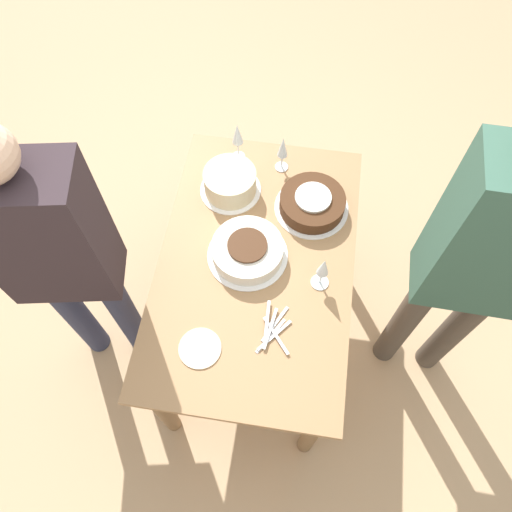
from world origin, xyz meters
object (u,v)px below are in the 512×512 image
(wine_glass_near, at_px, (238,135))
(person_cutting, at_px, (486,259))
(cake_center_white, at_px, (247,251))
(cake_front_chocolate, at_px, (312,203))
(wine_glass_far, at_px, (283,149))
(cake_back_decorated, at_px, (230,182))
(person_watching, at_px, (57,254))
(wine_glass_extra, at_px, (323,269))

(wine_glass_near, xyz_separation_m, person_cutting, (-0.56, -0.95, 0.16))
(cake_center_white, height_order, person_cutting, person_cutting)
(cake_front_chocolate, xyz_separation_m, wine_glass_far, (0.20, 0.16, 0.09))
(person_cutting, bearing_deg, cake_back_decorated, -19.58)
(cake_back_decorated, relative_size, person_watching, 0.17)
(cake_back_decorated, distance_m, wine_glass_far, 0.27)
(cake_center_white, relative_size, person_cutting, 0.19)
(cake_front_chocolate, relative_size, person_watching, 0.20)
(cake_front_chocolate, xyz_separation_m, wine_glass_extra, (-0.35, -0.07, 0.08))
(wine_glass_extra, bearing_deg, wine_glass_near, 36.28)
(person_cutting, bearing_deg, wine_glass_near, -28.92)
(cake_back_decorated, xyz_separation_m, person_watching, (-0.52, 0.53, 0.15))
(wine_glass_extra, relative_size, person_cutting, 0.11)
(wine_glass_extra, bearing_deg, cake_back_decorated, 47.73)
(cake_front_chocolate, height_order, person_cutting, person_cutting)
(cake_back_decorated, height_order, person_watching, person_watching)
(wine_glass_near, bearing_deg, person_cutting, -120.26)
(cake_front_chocolate, relative_size, wine_glass_extra, 1.73)
(person_cutting, distance_m, person_watching, 1.50)
(cake_center_white, distance_m, cake_back_decorated, 0.34)
(cake_front_chocolate, height_order, person_watching, person_watching)
(cake_center_white, bearing_deg, cake_back_decorated, 22.11)
(cake_front_chocolate, height_order, cake_back_decorated, cake_back_decorated)
(cake_center_white, distance_m, wine_glass_extra, 0.32)
(cake_front_chocolate, bearing_deg, wine_glass_extra, -168.95)
(cake_center_white, bearing_deg, wine_glass_extra, -104.58)
(wine_glass_near, height_order, wine_glass_far, wine_glass_near)
(wine_glass_extra, relative_size, person_watching, 0.12)
(cake_center_white, xyz_separation_m, cake_front_chocolate, (0.27, -0.23, -0.00))
(wine_glass_far, distance_m, person_cutting, 0.93)
(cake_front_chocolate, distance_m, person_cutting, 0.73)
(wine_glass_extra, height_order, person_cutting, person_cutting)
(cake_front_chocolate, bearing_deg, person_cutting, -118.54)
(wine_glass_far, relative_size, person_cutting, 0.11)
(cake_front_chocolate, distance_m, cake_back_decorated, 0.36)
(cake_center_white, relative_size, cake_back_decorated, 1.24)
(cake_back_decorated, height_order, wine_glass_far, wine_glass_far)
(wine_glass_far, distance_m, wine_glass_extra, 0.59)
(cake_center_white, xyz_separation_m, person_cutting, (-0.05, -0.83, 0.26))
(cake_front_chocolate, relative_size, wine_glass_far, 1.67)
(cake_center_white, distance_m, wine_glass_far, 0.48)
(person_cutting, bearing_deg, cake_center_white, -2.42)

